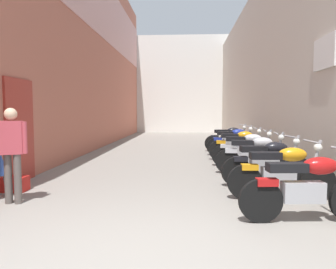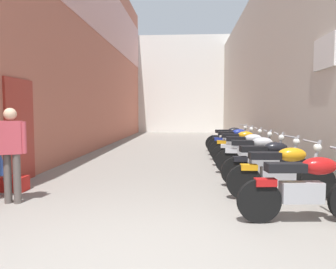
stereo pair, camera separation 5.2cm
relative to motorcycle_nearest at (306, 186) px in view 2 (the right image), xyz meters
name	(u,v)px [view 2 (the right image)]	position (x,y,z in m)	size (l,w,h in m)	color
ground_plane	(173,155)	(-2.13, 6.61, -0.50)	(35.67, 35.67, 0.00)	gray
building_left	(95,46)	(-5.38, 8.58, 3.67)	(0.45, 19.67, 8.26)	#B76651
building_right	(257,72)	(1.14, 8.60, 2.59)	(0.45, 19.67, 6.17)	beige
building_far_end	(181,85)	(-2.13, 19.44, 2.97)	(9.13, 2.00, 6.93)	silver
motorcycle_nearest	(306,186)	(0.00, 0.00, 0.00)	(1.85, 0.58, 1.04)	black
motorcycle_second	(281,171)	(0.00, 1.13, 0.00)	(1.85, 0.58, 1.04)	black
motorcycle_third	(267,162)	(0.00, 2.12, 0.00)	(1.85, 0.58, 1.04)	black
motorcycle_fourth	(255,154)	(0.00, 3.29, 0.00)	(1.84, 0.58, 1.04)	black
motorcycle_fifth	(247,149)	(0.00, 4.35, 0.00)	(1.85, 0.58, 1.04)	black
motorcycle_sixth	(240,144)	(0.00, 5.50, 0.00)	(1.85, 0.58, 1.04)	black
motorcycle_seventh	(234,141)	(0.00, 6.68, 0.00)	(1.85, 0.58, 1.04)	black
motorcycle_eighth	(230,138)	(0.00, 7.79, 0.00)	(1.84, 0.58, 1.04)	black
pedestrian_by_doorway	(11,148)	(-4.48, 0.63, 0.42)	(0.52, 0.30, 1.57)	#564C47
plastic_crate	(15,184)	(-4.89, 1.42, -0.36)	(0.44, 0.32, 0.28)	red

